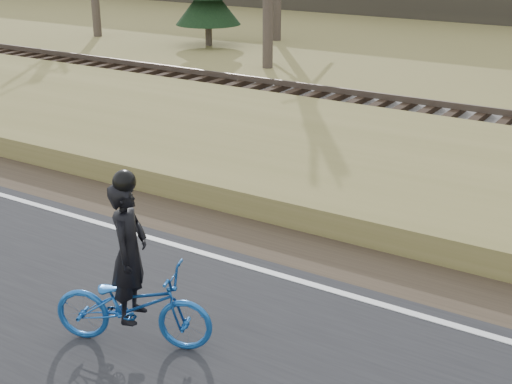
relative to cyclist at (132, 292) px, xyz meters
The scene contains 7 objects.
ground 5.00m from the cyclist, 153.96° to the left, with size 120.00×120.00×0.00m, color olive.
edge_line 5.08m from the cyclist, 151.92° to the left, with size 120.00×0.12×0.01m, color silver.
shoulder 5.62m from the cyclist, 142.82° to the left, with size 120.00×1.60×0.04m, color #473A2B.
embankment 7.78m from the cyclist, 124.90° to the left, with size 120.00×5.00×0.44m, color olive.
ballast 11.11m from the cyclist, 113.60° to the left, with size 120.00×3.00×0.45m, color slate.
railroad 11.10m from the cyclist, 113.60° to the left, with size 120.00×2.40×0.29m.
cyclist is the anchor object (origin of this frame).
Camera 1 is at (9.50, -7.52, 4.73)m, focal length 50.00 mm.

